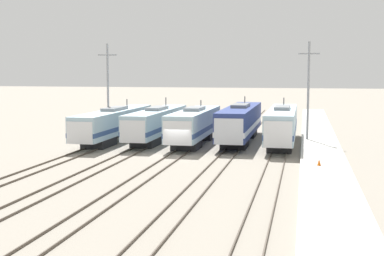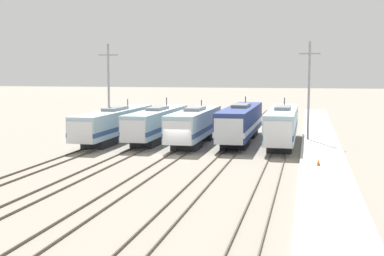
{
  "view_description": "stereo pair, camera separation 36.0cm",
  "coord_description": "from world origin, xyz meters",
  "px_view_note": "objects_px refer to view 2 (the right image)",
  "views": [
    {
      "loc": [
        11.85,
        -49.43,
        8.13
      ],
      "look_at": [
        0.91,
        2.55,
        2.38
      ],
      "focal_mm": 50.0,
      "sensor_mm": 36.0,
      "label": 1
    },
    {
      "loc": [
        12.21,
        -49.36,
        8.13
      ],
      "look_at": [
        0.91,
        2.55,
        2.38
      ],
      "focal_mm": 50.0,
      "sensor_mm": 36.0,
      "label": 2
    }
  ],
  "objects_px": {
    "locomotive_far_right": "(282,125)",
    "catenary_tower_right": "(309,90)",
    "locomotive_center_right": "(240,123)",
    "locomotive_center": "(194,125)",
    "locomotive_far_left": "(114,124)",
    "catenary_tower_left": "(109,88)",
    "traffic_cone": "(318,162)",
    "locomotive_center_left": "(156,124)"
  },
  "relations": [
    {
      "from": "locomotive_far_left",
      "to": "traffic_cone",
      "type": "bearing_deg",
      "value": -30.49
    },
    {
      "from": "locomotive_far_left",
      "to": "locomotive_center",
      "type": "distance_m",
      "value": 9.54
    },
    {
      "from": "locomotive_far_left",
      "to": "locomotive_center",
      "type": "xyz_separation_m",
      "value": [
        9.53,
        -0.48,
        0.08
      ]
    },
    {
      "from": "locomotive_far_right",
      "to": "catenary_tower_right",
      "type": "bearing_deg",
      "value": 47.25
    },
    {
      "from": "catenary_tower_right",
      "to": "traffic_cone",
      "type": "height_order",
      "value": "catenary_tower_right"
    },
    {
      "from": "traffic_cone",
      "to": "locomotive_center",
      "type": "bearing_deg",
      "value": 135.6
    },
    {
      "from": "locomotive_center",
      "to": "catenary_tower_right",
      "type": "distance_m",
      "value": 13.52
    },
    {
      "from": "traffic_cone",
      "to": "locomotive_center_left",
      "type": "bearing_deg",
      "value": 141.14
    },
    {
      "from": "locomotive_center",
      "to": "locomotive_center_left",
      "type": "bearing_deg",
      "value": 161.89
    },
    {
      "from": "locomotive_center_left",
      "to": "locomotive_far_right",
      "type": "distance_m",
      "value": 14.3
    },
    {
      "from": "locomotive_center_right",
      "to": "locomotive_center",
      "type": "bearing_deg",
      "value": -149.07
    },
    {
      "from": "locomotive_center",
      "to": "traffic_cone",
      "type": "xyz_separation_m",
      "value": [
        13.16,
        -12.88,
        -1.47
      ]
    },
    {
      "from": "locomotive_center_left",
      "to": "locomotive_far_left",
      "type": "bearing_deg",
      "value": -167.22
    },
    {
      "from": "locomotive_far_left",
      "to": "locomotive_center_right",
      "type": "xyz_separation_m",
      "value": [
        14.29,
        2.38,
        0.2
      ]
    },
    {
      "from": "locomotive_center_right",
      "to": "locomotive_center_left",
      "type": "bearing_deg",
      "value": -172.26
    },
    {
      "from": "traffic_cone",
      "to": "catenary_tower_left",
      "type": "bearing_deg",
      "value": 145.4
    },
    {
      "from": "locomotive_far_left",
      "to": "locomotive_center_left",
      "type": "distance_m",
      "value": 4.88
    },
    {
      "from": "locomotive_far_left",
      "to": "locomotive_center",
      "type": "bearing_deg",
      "value": -2.87
    },
    {
      "from": "locomotive_center_left",
      "to": "locomotive_center",
      "type": "xyz_separation_m",
      "value": [
        4.76,
        -1.56,
        0.06
      ]
    },
    {
      "from": "catenary_tower_left",
      "to": "locomotive_center_right",
      "type": "bearing_deg",
      "value": -4.49
    },
    {
      "from": "catenary_tower_right",
      "to": "traffic_cone",
      "type": "relative_size",
      "value": 20.62
    },
    {
      "from": "locomotive_far_left",
      "to": "catenary_tower_right",
      "type": "xyz_separation_m",
      "value": [
        21.8,
        3.65,
        3.96
      ]
    },
    {
      "from": "locomotive_far_left",
      "to": "catenary_tower_right",
      "type": "relative_size",
      "value": 1.76
    },
    {
      "from": "locomotive_center_left",
      "to": "locomotive_far_right",
      "type": "xyz_separation_m",
      "value": [
        14.29,
        -0.4,
        0.15
      ]
    },
    {
      "from": "locomotive_center",
      "to": "catenary_tower_left",
      "type": "bearing_deg",
      "value": 160.24
    },
    {
      "from": "locomotive_center_right",
      "to": "traffic_cone",
      "type": "xyz_separation_m",
      "value": [
        8.39,
        -15.73,
        -1.58
      ]
    },
    {
      "from": "locomotive_far_right",
      "to": "catenary_tower_left",
      "type": "distance_m",
      "value": 21.57
    },
    {
      "from": "locomotive_far_left",
      "to": "locomotive_center_left",
      "type": "relative_size",
      "value": 1.09
    },
    {
      "from": "locomotive_center",
      "to": "traffic_cone",
      "type": "height_order",
      "value": "locomotive_center"
    },
    {
      "from": "locomotive_center_right",
      "to": "traffic_cone",
      "type": "height_order",
      "value": "locomotive_center_right"
    },
    {
      "from": "locomotive_far_right",
      "to": "locomotive_center_left",
      "type": "bearing_deg",
      "value": 178.41
    },
    {
      "from": "locomotive_center_left",
      "to": "catenary_tower_left",
      "type": "height_order",
      "value": "catenary_tower_left"
    },
    {
      "from": "locomotive_far_right",
      "to": "locomotive_far_left",
      "type": "bearing_deg",
      "value": -177.94
    },
    {
      "from": "locomotive_center_right",
      "to": "catenary_tower_right",
      "type": "xyz_separation_m",
      "value": [
        7.51,
        1.28,
        3.76
      ]
    },
    {
      "from": "locomotive_center",
      "to": "catenary_tower_left",
      "type": "height_order",
      "value": "catenary_tower_left"
    },
    {
      "from": "locomotive_far_left",
      "to": "catenary_tower_left",
      "type": "bearing_deg",
      "value": 118.4
    },
    {
      "from": "locomotive_far_left",
      "to": "catenary_tower_left",
      "type": "distance_m",
      "value": 5.74
    },
    {
      "from": "locomotive_far_left",
      "to": "locomotive_center_right",
      "type": "distance_m",
      "value": 14.49
    },
    {
      "from": "locomotive_far_right",
      "to": "catenary_tower_right",
      "type": "height_order",
      "value": "catenary_tower_right"
    },
    {
      "from": "locomotive_far_left",
      "to": "catenary_tower_left",
      "type": "relative_size",
      "value": 1.76
    },
    {
      "from": "locomotive_far_left",
      "to": "catenary_tower_left",
      "type": "height_order",
      "value": "catenary_tower_left"
    },
    {
      "from": "locomotive_center_left",
      "to": "locomotive_center",
      "type": "distance_m",
      "value": 5.01
    }
  ]
}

